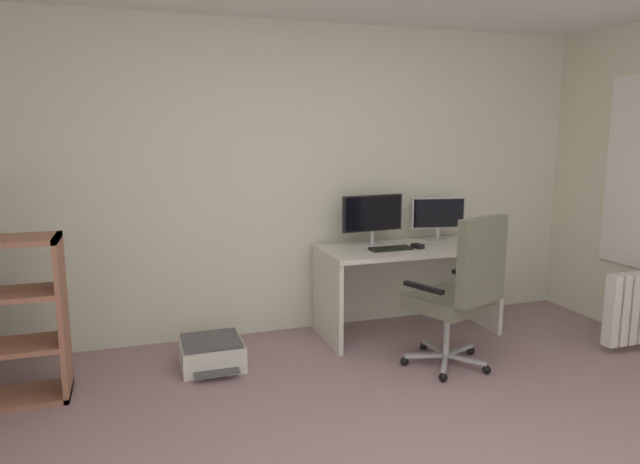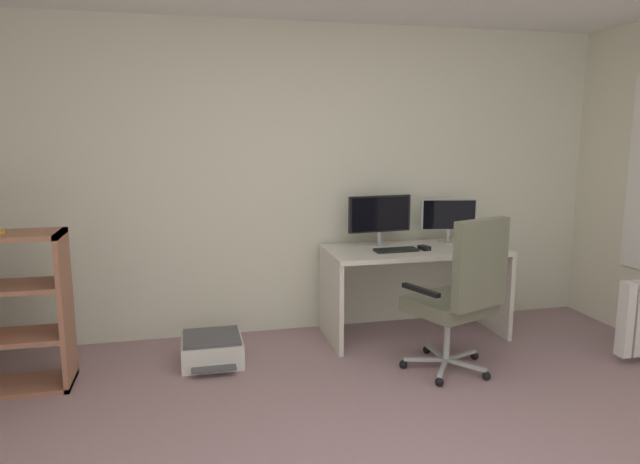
{
  "view_description": "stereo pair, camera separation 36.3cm",
  "coord_description": "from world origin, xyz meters",
  "px_view_note": "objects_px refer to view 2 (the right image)",
  "views": [
    {
      "loc": [
        -1.23,
        -2.03,
        1.66
      ],
      "look_at": [
        0.04,
        1.8,
        0.95
      ],
      "focal_mm": 32.06,
      "sensor_mm": 36.0,
      "label": 1
    },
    {
      "loc": [
        -0.88,
        -2.13,
        1.66
      ],
      "look_at": [
        0.04,
        1.8,
        0.95
      ],
      "focal_mm": 32.06,
      "sensor_mm": 36.0,
      "label": 2
    }
  ],
  "objects_px": {
    "monitor_secondary": "(449,217)",
    "printer": "(212,349)",
    "office_chair": "(461,292)",
    "keyboard": "(396,250)",
    "desk": "(414,271)",
    "monitor_main": "(380,216)",
    "computer_mouse": "(424,248)"
  },
  "relations": [
    {
      "from": "monitor_secondary",
      "to": "printer",
      "type": "height_order",
      "value": "monitor_secondary"
    },
    {
      "from": "office_chair",
      "to": "keyboard",
      "type": "bearing_deg",
      "value": 104.81
    },
    {
      "from": "monitor_secondary",
      "to": "desk",
      "type": "bearing_deg",
      "value": -156.3
    },
    {
      "from": "desk",
      "to": "monitor_main",
      "type": "height_order",
      "value": "monitor_main"
    },
    {
      "from": "desk",
      "to": "monitor_main",
      "type": "xyz_separation_m",
      "value": [
        -0.25,
        0.16,
        0.44
      ]
    },
    {
      "from": "desk",
      "to": "computer_mouse",
      "type": "xyz_separation_m",
      "value": [
        0.04,
        -0.09,
        0.21
      ]
    },
    {
      "from": "monitor_main",
      "to": "printer",
      "type": "bearing_deg",
      "value": -165.27
    },
    {
      "from": "keyboard",
      "to": "printer",
      "type": "xyz_separation_m",
      "value": [
        -1.45,
        -0.13,
        -0.65
      ]
    },
    {
      "from": "keyboard",
      "to": "computer_mouse",
      "type": "relative_size",
      "value": 3.4
    },
    {
      "from": "desk",
      "to": "office_chair",
      "type": "distance_m",
      "value": 0.81
    },
    {
      "from": "monitor_secondary",
      "to": "computer_mouse",
      "type": "distance_m",
      "value": 0.45
    },
    {
      "from": "computer_mouse",
      "to": "monitor_main",
      "type": "bearing_deg",
      "value": 125.12
    },
    {
      "from": "monitor_main",
      "to": "keyboard",
      "type": "xyz_separation_m",
      "value": [
        0.06,
        -0.24,
        -0.24
      ]
    },
    {
      "from": "printer",
      "to": "keyboard",
      "type": "bearing_deg",
      "value": 5.06
    },
    {
      "from": "office_chair",
      "to": "printer",
      "type": "height_order",
      "value": "office_chair"
    },
    {
      "from": "monitor_secondary",
      "to": "computer_mouse",
      "type": "xyz_separation_m",
      "value": [
        -0.32,
        -0.25,
        -0.2
      ]
    },
    {
      "from": "monitor_main",
      "to": "office_chair",
      "type": "height_order",
      "value": "monitor_main"
    },
    {
      "from": "monitor_secondary",
      "to": "office_chair",
      "type": "height_order",
      "value": "office_chair"
    },
    {
      "from": "desk",
      "to": "monitor_main",
      "type": "distance_m",
      "value": 0.53
    },
    {
      "from": "monitor_main",
      "to": "computer_mouse",
      "type": "xyz_separation_m",
      "value": [
        0.29,
        -0.24,
        -0.23
      ]
    },
    {
      "from": "monitor_secondary",
      "to": "office_chair",
      "type": "relative_size",
      "value": 0.43
    },
    {
      "from": "keyboard",
      "to": "printer",
      "type": "bearing_deg",
      "value": -176.42
    },
    {
      "from": "keyboard",
      "to": "office_chair",
      "type": "bearing_deg",
      "value": -76.68
    },
    {
      "from": "keyboard",
      "to": "office_chair",
      "type": "height_order",
      "value": "office_chair"
    },
    {
      "from": "monitor_main",
      "to": "keyboard",
      "type": "distance_m",
      "value": 0.34
    },
    {
      "from": "desk",
      "to": "monitor_secondary",
      "type": "distance_m",
      "value": 0.57
    },
    {
      "from": "keyboard",
      "to": "monitor_main",
      "type": "bearing_deg",
      "value": 101.82
    },
    {
      "from": "monitor_main",
      "to": "printer",
      "type": "height_order",
      "value": "monitor_main"
    },
    {
      "from": "desk",
      "to": "computer_mouse",
      "type": "bearing_deg",
      "value": -63.88
    },
    {
      "from": "monitor_main",
      "to": "monitor_secondary",
      "type": "xyz_separation_m",
      "value": [
        0.61,
        0.0,
        -0.03
      ]
    },
    {
      "from": "monitor_secondary",
      "to": "keyboard",
      "type": "bearing_deg",
      "value": -156.8
    },
    {
      "from": "keyboard",
      "to": "desk",
      "type": "bearing_deg",
      "value": 20.77
    }
  ]
}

